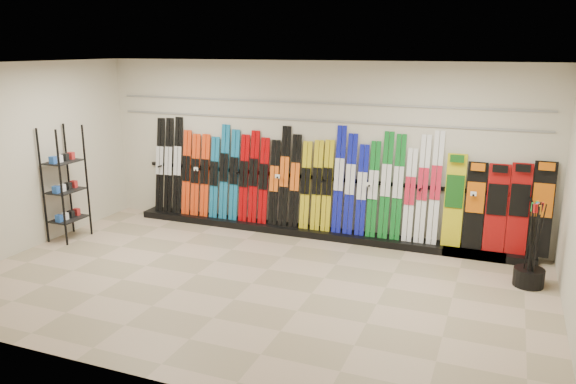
% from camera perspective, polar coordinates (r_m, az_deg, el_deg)
% --- Properties ---
extents(floor, '(8.00, 8.00, 0.00)m').
position_cam_1_polar(floor, '(7.98, -3.69, -9.25)').
color(floor, gray).
rests_on(floor, ground).
extents(back_wall, '(8.00, 0.00, 8.00)m').
position_cam_1_polar(back_wall, '(9.78, 2.43, 4.40)').
color(back_wall, beige).
rests_on(back_wall, floor).
extents(left_wall, '(0.00, 5.00, 5.00)m').
position_cam_1_polar(left_wall, '(9.88, -25.37, 3.11)').
color(left_wall, beige).
rests_on(left_wall, floor).
extents(ceiling, '(8.00, 8.00, 0.00)m').
position_cam_1_polar(ceiling, '(7.31, -4.08, 12.80)').
color(ceiling, silver).
rests_on(ceiling, back_wall).
extents(ski_rack_base, '(8.00, 0.40, 0.12)m').
position_cam_1_polar(ski_rack_base, '(9.86, 3.15, -4.16)').
color(ski_rack_base, black).
rests_on(ski_rack_base, floor).
extents(skis, '(5.37, 0.28, 1.82)m').
position_cam_1_polar(skis, '(9.90, -0.32, 1.27)').
color(skis, black).
rests_on(skis, ski_rack_base).
extents(snowboards, '(1.59, 0.23, 1.48)m').
position_cam_1_polar(snowboards, '(9.26, 20.48, -1.38)').
color(snowboards, gold).
rests_on(snowboards, ski_rack_base).
extents(accessory_rack, '(0.40, 0.60, 1.95)m').
position_cam_1_polar(accessory_rack, '(10.22, -21.69, 0.80)').
color(accessory_rack, black).
rests_on(accessory_rack, floor).
extents(pole_bin, '(0.41, 0.41, 0.25)m').
position_cam_1_polar(pole_bin, '(8.53, 23.25, -7.96)').
color(pole_bin, black).
rests_on(pole_bin, floor).
extents(ski_poles, '(0.22, 0.35, 1.18)m').
position_cam_1_polar(ski_poles, '(8.35, 23.61, -4.93)').
color(ski_poles, black).
rests_on(ski_poles, pole_bin).
extents(slatwall_rail_0, '(7.60, 0.02, 0.03)m').
position_cam_1_polar(slatwall_rail_0, '(9.68, 2.42, 7.30)').
color(slatwall_rail_0, gray).
rests_on(slatwall_rail_0, back_wall).
extents(slatwall_rail_1, '(7.60, 0.02, 0.03)m').
position_cam_1_polar(slatwall_rail_1, '(9.65, 2.44, 9.07)').
color(slatwall_rail_1, gray).
rests_on(slatwall_rail_1, back_wall).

